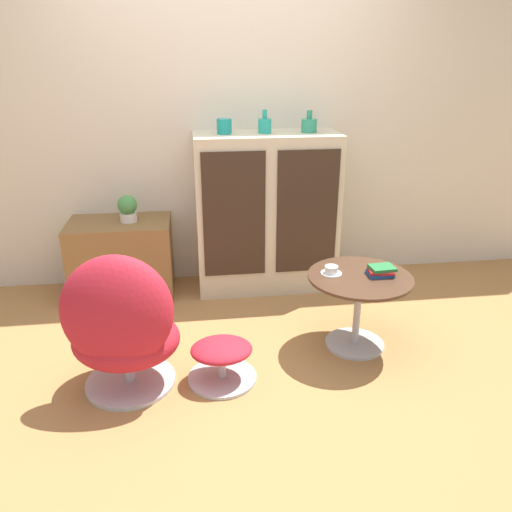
{
  "coord_description": "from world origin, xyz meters",
  "views": [
    {
      "loc": [
        -0.28,
        -2.52,
        1.74
      ],
      "look_at": [
        0.11,
        0.41,
        0.55
      ],
      "focal_mm": 35.0,
      "sensor_mm": 36.0,
      "label": 1
    }
  ],
  "objects_px": {
    "potted_plant": "(128,208)",
    "vase_leftmost": "(224,126)",
    "coffee_table": "(358,297)",
    "book_stack": "(381,271)",
    "ottoman": "(222,357)",
    "vase_inner_left": "(265,125)",
    "sideboard": "(266,213)",
    "egg_chair": "(122,328)",
    "teacup": "(331,271)",
    "vase_inner_right": "(309,125)",
    "tv_console": "(122,258)"
  },
  "relations": [
    {
      "from": "tv_console",
      "to": "egg_chair",
      "type": "bearing_deg",
      "value": -83.27
    },
    {
      "from": "coffee_table",
      "to": "vase_inner_left",
      "type": "height_order",
      "value": "vase_inner_left"
    },
    {
      "from": "sideboard",
      "to": "tv_console",
      "type": "height_order",
      "value": "sideboard"
    },
    {
      "from": "tv_console",
      "to": "potted_plant",
      "type": "relative_size",
      "value": 3.79
    },
    {
      "from": "tv_console",
      "to": "potted_plant",
      "type": "bearing_deg",
      "value": 0.37
    },
    {
      "from": "vase_leftmost",
      "to": "potted_plant",
      "type": "relative_size",
      "value": 0.54
    },
    {
      "from": "sideboard",
      "to": "vase_leftmost",
      "type": "relative_size",
      "value": 11.21
    },
    {
      "from": "vase_inner_right",
      "to": "potted_plant",
      "type": "distance_m",
      "value": 1.47
    },
    {
      "from": "vase_inner_right",
      "to": "ottoman",
      "type": "bearing_deg",
      "value": -121.3
    },
    {
      "from": "coffee_table",
      "to": "vase_inner_right",
      "type": "bearing_deg",
      "value": 96.69
    },
    {
      "from": "teacup",
      "to": "potted_plant",
      "type": "bearing_deg",
      "value": 144.4
    },
    {
      "from": "coffee_table",
      "to": "teacup",
      "type": "xyz_separation_m",
      "value": [
        -0.17,
        0.06,
        0.17
      ]
    },
    {
      "from": "vase_leftmost",
      "to": "vase_inner_right",
      "type": "xyz_separation_m",
      "value": [
        0.62,
        0.0,
        0.0
      ]
    },
    {
      "from": "vase_inner_left",
      "to": "teacup",
      "type": "height_order",
      "value": "vase_inner_left"
    },
    {
      "from": "egg_chair",
      "to": "ottoman",
      "type": "distance_m",
      "value": 0.58
    },
    {
      "from": "potted_plant",
      "to": "vase_leftmost",
      "type": "bearing_deg",
      "value": 0.4
    },
    {
      "from": "egg_chair",
      "to": "book_stack",
      "type": "distance_m",
      "value": 1.56
    },
    {
      "from": "vase_inner_right",
      "to": "vase_leftmost",
      "type": "bearing_deg",
      "value": 180.0
    },
    {
      "from": "sideboard",
      "to": "potted_plant",
      "type": "relative_size",
      "value": 6.06
    },
    {
      "from": "ottoman",
      "to": "vase_inner_right",
      "type": "distance_m",
      "value": 1.84
    },
    {
      "from": "vase_leftmost",
      "to": "coffee_table",
      "type": "bearing_deg",
      "value": -53.34
    },
    {
      "from": "teacup",
      "to": "book_stack",
      "type": "height_order",
      "value": "book_stack"
    },
    {
      "from": "ottoman",
      "to": "potted_plant",
      "type": "xyz_separation_m",
      "value": [
        -0.6,
        1.24,
        0.54
      ]
    },
    {
      "from": "vase_inner_left",
      "to": "potted_plant",
      "type": "bearing_deg",
      "value": -179.71
    },
    {
      "from": "ottoman",
      "to": "potted_plant",
      "type": "height_order",
      "value": "potted_plant"
    },
    {
      "from": "sideboard",
      "to": "egg_chair",
      "type": "xyz_separation_m",
      "value": [
        -0.97,
        -1.26,
        -0.21
      ]
    },
    {
      "from": "tv_console",
      "to": "book_stack",
      "type": "bearing_deg",
      "value": -30.69
    },
    {
      "from": "vase_leftmost",
      "to": "vase_inner_right",
      "type": "height_order",
      "value": "vase_inner_right"
    },
    {
      "from": "ottoman",
      "to": "teacup",
      "type": "distance_m",
      "value": 0.85
    },
    {
      "from": "sideboard",
      "to": "egg_chair",
      "type": "distance_m",
      "value": 1.61
    },
    {
      "from": "sideboard",
      "to": "vase_inner_right",
      "type": "xyz_separation_m",
      "value": [
        0.31,
        0.0,
        0.66
      ]
    },
    {
      "from": "teacup",
      "to": "vase_inner_right",
      "type": "bearing_deg",
      "value": 86.91
    },
    {
      "from": "potted_plant",
      "to": "teacup",
      "type": "height_order",
      "value": "potted_plant"
    },
    {
      "from": "ottoman",
      "to": "vase_inner_left",
      "type": "bearing_deg",
      "value": 71.03
    },
    {
      "from": "egg_chair",
      "to": "coffee_table",
      "type": "bearing_deg",
      "value": 11.01
    },
    {
      "from": "coffee_table",
      "to": "potted_plant",
      "type": "distance_m",
      "value": 1.81
    },
    {
      "from": "vase_inner_left",
      "to": "vase_inner_right",
      "type": "distance_m",
      "value": 0.33
    },
    {
      "from": "book_stack",
      "to": "vase_leftmost",
      "type": "bearing_deg",
      "value": 130.89
    },
    {
      "from": "vase_inner_left",
      "to": "potted_plant",
      "type": "xyz_separation_m",
      "value": [
        -1.03,
        -0.01,
        -0.58
      ]
    },
    {
      "from": "vase_leftmost",
      "to": "potted_plant",
      "type": "bearing_deg",
      "value": -179.6
    },
    {
      "from": "book_stack",
      "to": "egg_chair",
      "type": "bearing_deg",
      "value": -170.13
    },
    {
      "from": "tv_console",
      "to": "book_stack",
      "type": "height_order",
      "value": "tv_console"
    },
    {
      "from": "coffee_table",
      "to": "potted_plant",
      "type": "height_order",
      "value": "potted_plant"
    },
    {
      "from": "ottoman",
      "to": "vase_leftmost",
      "type": "distance_m",
      "value": 1.68
    },
    {
      "from": "coffee_table",
      "to": "book_stack",
      "type": "distance_m",
      "value": 0.22
    },
    {
      "from": "egg_chair",
      "to": "potted_plant",
      "type": "relative_size",
      "value": 4.18
    },
    {
      "from": "ottoman",
      "to": "vase_inner_right",
      "type": "height_order",
      "value": "vase_inner_right"
    },
    {
      "from": "sideboard",
      "to": "coffee_table",
      "type": "xyz_separation_m",
      "value": [
        0.43,
        -0.99,
        -0.26
      ]
    },
    {
      "from": "tv_console",
      "to": "book_stack",
      "type": "distance_m",
      "value": 1.96
    },
    {
      "from": "sideboard",
      "to": "egg_chair",
      "type": "bearing_deg",
      "value": -127.54
    }
  ]
}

